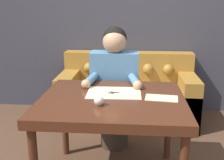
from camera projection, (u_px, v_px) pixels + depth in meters
The scene contains 8 objects.
wall_back at pixel (129, 13), 3.65m from camera, with size 8.00×0.06×2.60m.
dining_table at pixel (112, 107), 2.16m from camera, with size 1.10×0.95×0.74m.
couch at pixel (127, 96), 3.54m from camera, with size 1.65×0.78×0.82m.
person at pixel (115, 86), 2.75m from camera, with size 0.52×0.57×1.23m.
pattern_paper_main at pixel (114, 93), 2.25m from camera, with size 0.44×0.33×0.00m.
pattern_paper_offcut at pixel (162, 98), 2.13m from camera, with size 0.26×0.18×0.00m.
scissors at pixel (116, 93), 2.25m from camera, with size 0.21×0.11×0.01m.
pin_cushion at pixel (99, 101), 1.97m from camera, with size 0.07×0.07×0.07m.
Camera 1 is at (0.09, -1.96, 1.44)m, focal length 45.00 mm.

